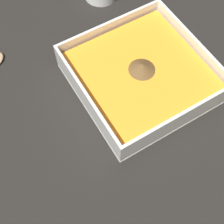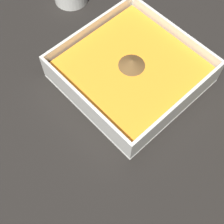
{
  "view_description": "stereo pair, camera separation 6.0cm",
  "coord_description": "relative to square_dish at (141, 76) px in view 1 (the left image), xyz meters",
  "views": [
    {
      "loc": [
        -0.32,
        0.27,
        0.56
      ],
      "look_at": [
        -0.08,
        0.12,
        0.03
      ],
      "focal_mm": 50.0,
      "sensor_mm": 36.0,
      "label": 1
    },
    {
      "loc": [
        -0.29,
        0.31,
        0.56
      ],
      "look_at": [
        -0.08,
        0.12,
        0.03
      ],
      "focal_mm": 50.0,
      "sensor_mm": 36.0,
      "label": 2
    }
  ],
  "objects": [
    {
      "name": "ground_plane",
      "position": [
        0.04,
        -0.02,
        -0.03
      ],
      "size": [
        4.0,
        4.0,
        0.0
      ],
      "primitive_type": "plane",
      "color": "black"
    },
    {
      "name": "square_dish",
      "position": [
        0.0,
        0.0,
        0.0
      ],
      "size": [
        0.26,
        0.26,
        0.07
      ],
      "color": "silver",
      "rests_on": "ground_plane"
    }
  ]
}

